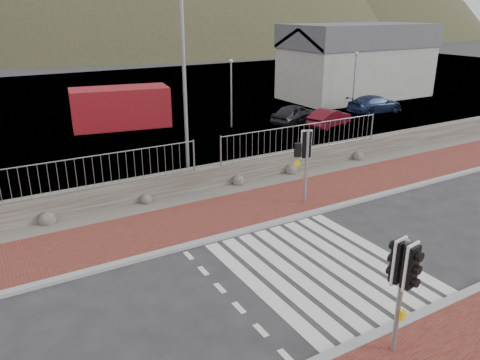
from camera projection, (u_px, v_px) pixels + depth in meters
ground at (321, 267)px, 13.37m from camera, size 220.00×220.00×0.00m
sidewalk_far at (241, 210)px, 17.00m from camera, size 40.00×3.00×0.08m
kerb_near at (404, 323)px, 10.92m from camera, size 40.00×0.25×0.12m
kerb_far at (264, 226)px, 15.78m from camera, size 40.00×0.25×0.12m
zebra_crossing at (321, 267)px, 13.36m from camera, size 4.62×5.60×0.01m
gravel_strip at (216, 193)px, 18.62m from camera, size 40.00×1.50×0.06m
stone_wall at (207, 177)px, 19.12m from camera, size 40.00×0.60×0.90m
railing at (207, 146)px, 18.53m from camera, size 18.07×0.07×1.22m
quay at (87, 104)px, 35.97m from camera, size 120.00×40.00×0.50m
water at (26, 62)px, 64.32m from camera, size 220.00×50.00×0.05m
harbor_building at (357, 61)px, 37.94m from camera, size 12.20×6.20×5.80m
hills_backdrop at (63, 164)px, 95.73m from camera, size 254.00×90.00×100.00m
traffic_signal_near at (403, 274)px, 9.38m from camera, size 0.42×0.29×2.71m
traffic_signal_far at (306, 151)px, 16.92m from camera, size 0.70×0.43×2.87m
streetlight at (188, 68)px, 18.09m from camera, size 1.72×0.80×8.46m
shipping_container at (121, 107)px, 28.75m from camera, size 6.14×3.36×2.42m
car_a at (295, 114)px, 29.77m from camera, size 3.96×2.57×1.25m
car_b at (329, 118)px, 29.03m from camera, size 3.56×2.06×1.11m
car_c at (375, 104)px, 32.88m from camera, size 4.24×1.79×1.22m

